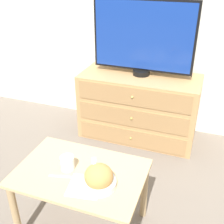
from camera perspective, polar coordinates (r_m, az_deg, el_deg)
name	(u,v)px	position (r m, az deg, el deg)	size (l,w,h in m)	color
ground_plane	(140,121)	(3.15, 5.76, -1.83)	(12.00, 12.00, 0.00)	#70665B
dresser	(139,107)	(2.76, 5.42, 1.08)	(1.11, 0.51, 0.64)	tan
tv	(143,37)	(2.56, 6.36, 14.82)	(0.91, 0.16, 0.67)	black
coffee_table	(81,182)	(1.78, -6.25, -13.93)	(0.77, 0.52, 0.47)	tan
takeout_bowl	(99,178)	(1.59, -2.70, -13.28)	(0.20, 0.20, 0.16)	silver
drink_cup	(67,164)	(1.74, -9.05, -10.31)	(0.08, 0.08, 0.09)	beige
napkin	(85,186)	(1.63, -5.55, -14.80)	(0.21, 0.21, 0.00)	white
knife	(63,177)	(1.70, -9.92, -12.82)	(0.17, 0.05, 0.01)	white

